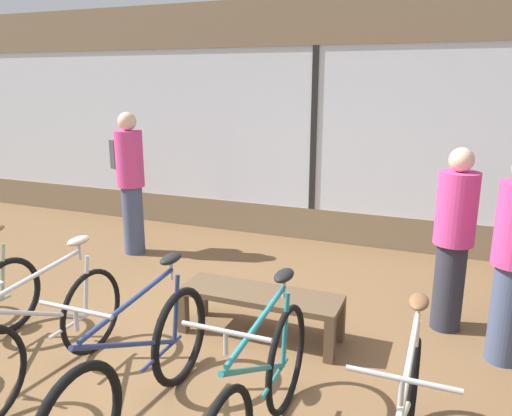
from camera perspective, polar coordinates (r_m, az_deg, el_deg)
The scene contains 8 objects.
ground_plane at distance 3.96m, azimuth -9.33°, elevation -19.12°, with size 24.00×24.00×0.00m, color brown.
shop_back_wall at distance 6.74m, azimuth 6.70°, elevation 9.80°, with size 12.00×0.08×3.20m.
bicycle_center_left at distance 4.00m, azimuth -22.96°, elevation -13.25°, with size 0.46×1.73×1.03m.
bicycle_center at distance 3.41m, azimuth -13.33°, elevation -17.56°, with size 0.46×1.79×1.04m.
bicycle_center_right at distance 3.09m, azimuth 0.50°, elevation -20.57°, with size 0.46×1.72×1.05m.
display_bench at distance 4.36m, azimuth 0.47°, elevation -10.48°, with size 1.40×0.44×0.41m.
customer_near_rack at distance 6.45m, azimuth -14.20°, elevation 3.29°, with size 0.56×0.48×1.80m.
customer_mid_floor at distance 4.64m, azimuth 21.65°, elevation -3.13°, with size 0.46×0.46×1.63m.
Camera 1 is at (1.78, -2.79, 2.18)m, focal length 35.00 mm.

